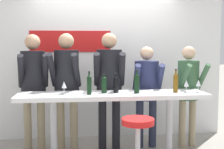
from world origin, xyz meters
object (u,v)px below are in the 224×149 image
at_px(wine_bottle_4, 116,84).
at_px(wine_glass_0, 186,84).
at_px(wine_bottle_1, 137,82).
at_px(wine_bottle_3, 176,82).
at_px(wine_bottle_0, 104,84).
at_px(bar_stool, 138,140).
at_px(person_far_left, 33,79).
at_px(wine_glass_1, 64,85).
at_px(person_center_right, 188,85).
at_px(wine_bottle_2, 89,84).
at_px(tasting_table, 113,103).
at_px(person_center_left, 109,78).
at_px(person_center, 147,86).
at_px(wine_glass_2, 198,83).

relative_size(wine_bottle_4, wine_glass_0, 1.54).
distance_m(wine_bottle_1, wine_bottle_3, 0.55).
bearing_deg(wine_bottle_3, wine_bottle_0, 176.50).
height_order(bar_stool, wine_bottle_0, wine_bottle_0).
xyz_separation_m(person_far_left, wine_bottle_3, (2.03, -0.59, 0.00)).
bearing_deg(wine_glass_1, bar_stool, -37.39).
xyz_separation_m(person_center_right, wine_glass_1, (-1.92, -0.51, 0.09)).
distance_m(wine_glass_0, wine_glass_1, 1.69).
bearing_deg(wine_bottle_2, tasting_table, 12.41).
relative_size(wine_bottle_2, wine_bottle_3, 0.96).
height_order(tasting_table, wine_bottle_0, wine_bottle_0).
xyz_separation_m(person_center_left, wine_bottle_4, (0.04, -0.48, -0.03)).
height_order(person_center_right, wine_glass_1, person_center_right).
distance_m(wine_bottle_3, wine_glass_0, 0.15).
distance_m(person_center_left, person_center, 0.61).
bearing_deg(wine_bottle_4, wine_bottle_2, -163.12).
bearing_deg(wine_bottle_0, person_far_left, 152.74).
distance_m(person_far_left, wine_bottle_0, 1.16).
xyz_separation_m(bar_stool, wine_bottle_1, (0.11, 0.67, 0.60)).
bearing_deg(wine_bottle_1, wine_glass_0, -2.78).
bearing_deg(bar_stool, wine_bottle_0, 114.05).
height_order(person_center_left, wine_bottle_4, person_center_left).
xyz_separation_m(wine_bottle_4, wine_glass_2, (1.15, -0.10, -0.00)).
bearing_deg(person_far_left, wine_bottle_0, -35.92).
bearing_deg(person_center_left, tasting_table, -85.77).
distance_m(wine_bottle_1, wine_glass_0, 0.69).
bearing_deg(wine_bottle_3, wine_bottle_2, -177.76).
distance_m(person_center_right, wine_bottle_3, 0.63).
bearing_deg(person_center_left, wine_bottle_4, -79.86).
xyz_separation_m(wine_bottle_4, wine_glass_0, (0.97, -0.11, -0.00)).
height_order(person_far_left, wine_glass_2, person_far_left).
bearing_deg(person_center, bar_stool, -104.36).
relative_size(person_center_left, person_center, 1.13).
xyz_separation_m(person_far_left, wine_bottle_1, (1.48, -0.60, 0.00)).
bearing_deg(person_center_right, wine_bottle_0, -172.82).
bearing_deg(tasting_table, person_far_left, 153.66).
relative_size(wine_bottle_2, wine_glass_1, 1.78).
relative_size(person_center, wine_bottle_2, 5.11).
xyz_separation_m(wine_bottle_0, wine_glass_1, (-0.55, -0.07, -0.00)).
height_order(wine_bottle_2, wine_glass_1, wine_bottle_2).
height_order(person_center, wine_bottle_1, person_center).
relative_size(wine_glass_1, wine_glass_2, 1.00).
relative_size(person_center_right, wine_glass_2, 9.10).
bearing_deg(wine_bottle_2, wine_bottle_1, 3.19).
height_order(wine_glass_0, wine_glass_2, same).
bearing_deg(bar_stool, tasting_table, 106.95).
relative_size(person_center, wine_bottle_4, 5.90).
distance_m(person_far_left, person_center, 1.75).
xyz_separation_m(person_center_right, wine_glass_2, (-0.05, -0.54, 0.09)).
distance_m(person_center_left, wine_glass_0, 1.18).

